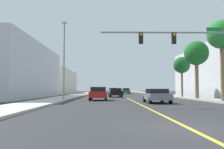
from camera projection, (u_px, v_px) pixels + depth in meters
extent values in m
plane|color=#2D2D30|center=(121.00, 95.00, 50.26)|extent=(192.00, 192.00, 0.00)
cube|color=beige|center=(78.00, 95.00, 50.12)|extent=(3.22, 168.00, 0.15)
cube|color=#9E9B93|center=(164.00, 95.00, 50.41)|extent=(3.22, 168.00, 0.15)
cube|color=yellow|center=(121.00, 95.00, 50.26)|extent=(0.16, 144.00, 0.01)
cube|color=silver|center=(41.00, 82.00, 64.72)|extent=(15.93, 24.31, 6.02)
cylinder|color=gray|center=(171.00, 32.00, 18.78)|extent=(10.72, 0.14, 0.14)
cube|color=black|center=(174.00, 38.00, 18.76)|extent=(0.32, 0.24, 0.84)
sphere|color=orange|center=(174.00, 35.00, 18.64)|extent=(0.20, 0.20, 0.20)
cube|color=black|center=(141.00, 38.00, 18.72)|extent=(0.32, 0.24, 0.84)
sphere|color=orange|center=(141.00, 35.00, 18.59)|extent=(0.20, 0.20, 0.20)
cube|color=#147233|center=(214.00, 29.00, 18.85)|extent=(1.10, 0.04, 0.28)
cylinder|color=gray|center=(64.00, 61.00, 27.84)|extent=(0.16, 0.16, 8.47)
cube|color=beige|center=(64.00, 23.00, 28.09)|extent=(0.56, 0.28, 0.20)
cylinder|color=brown|center=(222.00, 67.00, 23.66)|extent=(0.39, 0.39, 6.39)
sphere|color=#287F33|center=(222.00, 34.00, 23.85)|extent=(2.80, 2.80, 2.80)
cone|color=#287F33|center=(219.00, 38.00, 24.66)|extent=(1.32, 0.62, 1.34)
cone|color=#287F33|center=(212.00, 37.00, 24.27)|extent=(1.01, 1.33, 1.26)
cone|color=#287F33|center=(218.00, 35.00, 23.25)|extent=(1.04, 1.06, 1.49)
cylinder|color=brown|center=(197.00, 76.00, 29.94)|extent=(0.43, 0.43, 5.47)
sphere|color=#1E6B28|center=(196.00, 53.00, 30.10)|extent=(2.94, 2.94, 2.94)
cone|color=#1E6B28|center=(204.00, 55.00, 30.07)|extent=(0.47, 1.40, 1.38)
cone|color=#1E6B28|center=(197.00, 56.00, 30.90)|extent=(1.41, 0.89, 1.69)
cone|color=#1E6B28|center=(189.00, 55.00, 30.47)|extent=(0.98, 1.47, 1.60)
cone|color=#1E6B28|center=(193.00, 54.00, 29.45)|extent=(1.28, 1.31, 1.48)
cone|color=#1E6B28|center=(201.00, 54.00, 29.22)|extent=(1.25, 0.63, 1.54)
cylinder|color=brown|center=(182.00, 81.00, 36.22)|extent=(0.30, 0.30, 4.61)
sphere|color=#195B23|center=(182.00, 65.00, 36.35)|extent=(2.40, 2.40, 2.40)
cone|color=#195B23|center=(187.00, 66.00, 36.33)|extent=(0.47, 1.02, 1.20)
cone|color=#195B23|center=(182.00, 67.00, 37.03)|extent=(1.20, 0.75, 1.12)
cone|color=#195B23|center=(177.00, 67.00, 36.74)|extent=(1.02, 1.26, 1.19)
cone|color=#195B23|center=(178.00, 66.00, 36.03)|extent=(0.91, 1.42, 1.26)
cone|color=#195B23|center=(185.00, 66.00, 35.65)|extent=(1.28, 0.72, 1.32)
cube|color=black|center=(115.00, 93.00, 38.74)|extent=(2.15, 4.68, 0.65)
cube|color=black|center=(115.00, 89.00, 38.83)|extent=(1.79, 2.24, 0.41)
cylinder|color=black|center=(109.00, 95.00, 40.40)|extent=(0.25, 0.65, 0.64)
cylinder|color=black|center=(120.00, 95.00, 40.52)|extent=(0.25, 0.65, 0.64)
cylinder|color=black|center=(111.00, 95.00, 36.93)|extent=(0.25, 0.65, 0.64)
cylinder|color=black|center=(122.00, 95.00, 37.04)|extent=(0.25, 0.65, 0.64)
cube|color=#BCBCC1|center=(113.00, 91.00, 55.99)|extent=(1.95, 3.89, 0.69)
cube|color=black|center=(113.00, 89.00, 56.08)|extent=(1.65, 1.82, 0.47)
cylinder|color=black|center=(109.00, 93.00, 57.35)|extent=(0.25, 0.65, 0.64)
cylinder|color=black|center=(116.00, 93.00, 57.30)|extent=(0.25, 0.65, 0.64)
cylinder|color=black|center=(109.00, 93.00, 54.64)|extent=(0.25, 0.65, 0.64)
cylinder|color=black|center=(116.00, 93.00, 54.59)|extent=(0.25, 0.65, 0.64)
cube|color=gold|center=(102.00, 91.00, 62.87)|extent=(1.93, 4.28, 0.69)
cube|color=black|center=(102.00, 89.00, 62.89)|extent=(1.65, 1.90, 0.44)
cylinder|color=black|center=(99.00, 92.00, 64.37)|extent=(0.24, 0.65, 0.64)
cylinder|color=black|center=(105.00, 92.00, 64.44)|extent=(0.24, 0.65, 0.64)
cylinder|color=black|center=(99.00, 93.00, 61.25)|extent=(0.24, 0.65, 0.64)
cylinder|color=black|center=(105.00, 93.00, 61.32)|extent=(0.24, 0.65, 0.64)
cube|color=#196638|center=(126.00, 91.00, 59.97)|extent=(1.97, 4.50, 0.63)
cube|color=black|center=(126.00, 89.00, 59.84)|extent=(1.65, 2.03, 0.47)
cylinder|color=black|center=(122.00, 93.00, 61.57)|extent=(0.25, 0.65, 0.64)
cylinder|color=black|center=(128.00, 93.00, 61.66)|extent=(0.25, 0.65, 0.64)
cylinder|color=black|center=(123.00, 93.00, 58.25)|extent=(0.25, 0.65, 0.64)
cylinder|color=black|center=(130.00, 93.00, 58.35)|extent=(0.25, 0.65, 0.64)
cube|color=red|center=(98.00, 94.00, 27.95)|extent=(1.92, 3.87, 0.67)
cube|color=black|center=(98.00, 89.00, 28.04)|extent=(1.69, 1.80, 0.51)
cylinder|color=black|center=(92.00, 97.00, 29.29)|extent=(0.22, 0.64, 0.64)
cylinder|color=black|center=(106.00, 97.00, 29.32)|extent=(0.22, 0.64, 0.64)
cylinder|color=black|center=(90.00, 98.00, 26.53)|extent=(0.22, 0.64, 0.64)
cylinder|color=black|center=(106.00, 98.00, 26.56)|extent=(0.22, 0.64, 0.64)
cube|color=slate|center=(157.00, 96.00, 22.65)|extent=(1.97, 4.28, 0.56)
cube|color=black|center=(157.00, 91.00, 22.52)|extent=(1.72, 2.09, 0.41)
cylinder|color=black|center=(144.00, 99.00, 24.19)|extent=(0.23, 0.64, 0.64)
cylinder|color=black|center=(162.00, 99.00, 24.24)|extent=(0.23, 0.64, 0.64)
cylinder|color=black|center=(150.00, 100.00, 21.04)|extent=(0.23, 0.64, 0.64)
cylinder|color=black|center=(171.00, 100.00, 21.08)|extent=(0.23, 0.64, 0.64)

